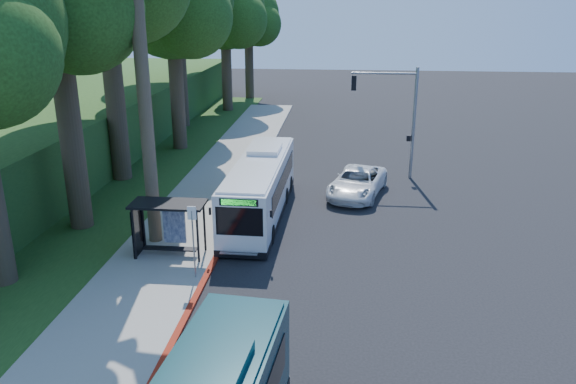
# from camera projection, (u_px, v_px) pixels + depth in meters

# --- Properties ---
(ground) EXTENTS (140.00, 140.00, 0.00)m
(ground) POSITION_uv_depth(u_px,v_px,m) (331.00, 236.00, 27.09)
(ground) COLOR black
(ground) RESTS_ON ground
(sidewalk) EXTENTS (4.50, 70.00, 0.12)m
(sidewalk) POSITION_uv_depth(u_px,v_px,m) (183.00, 229.00, 27.74)
(sidewalk) COLOR gray
(sidewalk) RESTS_ON ground
(red_curb) EXTENTS (0.25, 30.00, 0.13)m
(red_curb) POSITION_uv_depth(u_px,v_px,m) (211.00, 268.00, 23.76)
(red_curb) COLOR maroon
(red_curb) RESTS_ON ground
(grass_verge) EXTENTS (8.00, 70.00, 0.06)m
(grass_verge) POSITION_uv_depth(u_px,v_px,m) (112.00, 194.00, 32.98)
(grass_verge) COLOR #234719
(grass_verge) RESTS_ON ground
(bus_shelter) EXTENTS (3.20, 1.51, 2.55)m
(bus_shelter) POSITION_uv_depth(u_px,v_px,m) (164.00, 218.00, 24.48)
(bus_shelter) COLOR black
(bus_shelter) RESTS_ON ground
(stop_sign_pole) EXTENTS (0.35, 0.06, 3.17)m
(stop_sign_pole) POSITION_uv_depth(u_px,v_px,m) (193.00, 232.00, 22.20)
(stop_sign_pole) COLOR gray
(stop_sign_pole) RESTS_ON ground
(traffic_signal_pole) EXTENTS (4.10, 0.30, 7.00)m
(traffic_signal_pole) POSITION_uv_depth(u_px,v_px,m) (398.00, 109.00, 34.73)
(traffic_signal_pole) COLOR gray
(traffic_signal_pole) RESTS_ON ground
(tree_2) EXTENTS (8.82, 8.40, 15.12)m
(tree_2) POSITION_uv_depth(u_px,v_px,m) (173.00, 5.00, 39.86)
(tree_2) COLOR #382B1E
(tree_2) RESTS_ON ground
(tree_4) EXTENTS (8.40, 8.00, 14.14)m
(tree_4) POSITION_uv_depth(u_px,v_px,m) (226.00, 12.00, 55.13)
(tree_4) COLOR #382B1E
(tree_4) RESTS_ON ground
(tree_5) EXTENTS (7.35, 7.00, 12.86)m
(tree_5) POSITION_uv_depth(u_px,v_px,m) (249.00, 18.00, 62.83)
(tree_5) COLOR #382B1E
(tree_5) RESTS_ON ground
(white_bus) EXTENTS (2.55, 11.10, 3.30)m
(white_bus) POSITION_uv_depth(u_px,v_px,m) (260.00, 186.00, 29.30)
(white_bus) COLOR silver
(white_bus) RESTS_ON ground
(pickup) EXTENTS (3.96, 6.15, 1.58)m
(pickup) POSITION_uv_depth(u_px,v_px,m) (357.00, 182.00, 32.59)
(pickup) COLOR white
(pickup) RESTS_ON ground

